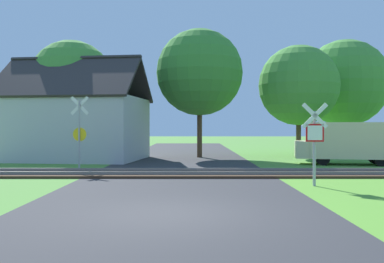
% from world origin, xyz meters
% --- Properties ---
extents(ground_plane, '(160.00, 160.00, 0.00)m').
position_xyz_m(ground_plane, '(0.00, 0.00, 0.00)').
color(ground_plane, '#4C8433').
extents(road_asphalt, '(7.65, 80.00, 0.01)m').
position_xyz_m(road_asphalt, '(0.00, 2.00, 0.00)').
color(road_asphalt, '#2D2D30').
rests_on(road_asphalt, ground).
extents(rail_track, '(60.00, 2.60, 0.22)m').
position_xyz_m(rail_track, '(0.00, 7.98, 0.06)').
color(rail_track, '#422D1E').
rests_on(rail_track, ground).
extents(stop_sign_near, '(0.88, 0.16, 2.82)m').
position_xyz_m(stop_sign_near, '(4.63, 4.64, 1.63)').
color(stop_sign_near, '#9E9EA5').
rests_on(stop_sign_near, ground).
extents(crossing_sign_far, '(0.88, 0.17, 3.43)m').
position_xyz_m(crossing_sign_far, '(-4.72, 9.98, 1.89)').
color(crossing_sign_far, '#9E9EA5').
rests_on(crossing_sign_far, ground).
extents(house, '(8.99, 7.51, 6.32)m').
position_xyz_m(house, '(-6.62, 16.35, 2.07)').
color(house, '#B7B7BC').
rests_on(house, ground).
extents(tree_right, '(5.38, 5.38, 7.48)m').
position_xyz_m(tree_right, '(7.66, 18.94, 4.79)').
color(tree_right, '#513823').
rests_on(tree_right, ground).
extents(tree_left, '(5.47, 5.47, 7.66)m').
position_xyz_m(tree_left, '(-7.38, 18.25, 4.91)').
color(tree_left, '#513823').
rests_on(tree_left, ground).
extents(tree_center, '(5.68, 5.68, 8.43)m').
position_xyz_m(tree_center, '(0.99, 18.36, 5.58)').
color(tree_center, '#513823').
rests_on(tree_center, ground).
extents(tree_far, '(6.58, 6.58, 8.63)m').
position_xyz_m(tree_far, '(12.16, 22.85, 5.34)').
color(tree_far, '#513823').
rests_on(tree_far, ground).
extents(mail_truck, '(5.16, 2.75, 2.24)m').
position_xyz_m(mail_truck, '(8.68, 12.92, 1.24)').
color(mail_truck, beige).
rests_on(mail_truck, ground).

